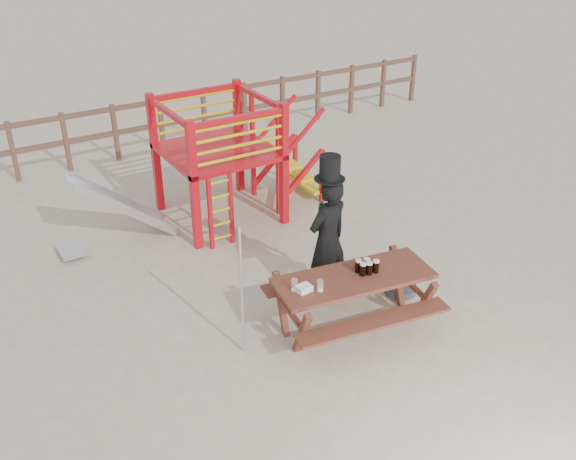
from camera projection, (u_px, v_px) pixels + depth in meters
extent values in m
plane|color=beige|center=(330.00, 326.00, 8.40)|extent=(60.00, 60.00, 0.00)
cube|color=brown|center=(136.00, 105.00, 13.11)|extent=(15.00, 0.06, 0.10)
cube|color=brown|center=(139.00, 129.00, 13.36)|extent=(15.00, 0.06, 0.10)
cube|color=brown|center=(13.00, 152.00, 12.21)|extent=(0.09, 0.09, 1.20)
cube|color=brown|center=(66.00, 142.00, 12.67)|extent=(0.09, 0.09, 1.20)
cube|color=brown|center=(115.00, 133.00, 13.13)|extent=(0.09, 0.09, 1.20)
cube|color=brown|center=(161.00, 124.00, 13.59)|extent=(0.09, 0.09, 1.20)
cube|color=brown|center=(204.00, 116.00, 14.05)|extent=(0.09, 0.09, 1.20)
cube|color=brown|center=(245.00, 109.00, 14.51)|extent=(0.09, 0.09, 1.20)
cube|color=brown|center=(282.00, 102.00, 14.96)|extent=(0.09, 0.09, 1.20)
cube|color=brown|center=(318.00, 96.00, 15.42)|extent=(0.09, 0.09, 1.20)
cube|color=brown|center=(351.00, 89.00, 15.88)|extent=(0.09, 0.09, 1.20)
cube|color=brown|center=(383.00, 83.00, 16.34)|extent=(0.09, 0.09, 1.20)
cube|color=brown|center=(413.00, 78.00, 16.80)|extent=(0.09, 0.09, 1.20)
cube|color=red|center=(194.00, 187.00, 9.72)|extent=(0.12, 0.12, 2.10)
cube|color=red|center=(284.00, 166.00, 10.46)|extent=(0.12, 0.12, 2.10)
cube|color=red|center=(155.00, 154.00, 10.92)|extent=(0.12, 0.12, 2.10)
cube|color=red|center=(239.00, 136.00, 11.65)|extent=(0.12, 0.12, 2.10)
cube|color=red|center=(218.00, 151.00, 10.62)|extent=(1.72, 1.72, 0.08)
cube|color=red|center=(239.00, 118.00, 9.63)|extent=(1.60, 0.08, 0.08)
cube|color=red|center=(195.00, 92.00, 10.83)|extent=(1.60, 0.08, 0.08)
cube|color=red|center=(168.00, 112.00, 9.87)|extent=(0.08, 1.60, 0.08)
cube|color=red|center=(259.00, 96.00, 10.60)|extent=(0.08, 1.60, 0.08)
cylinder|color=yellow|center=(240.00, 156.00, 9.93)|extent=(1.50, 0.05, 0.05)
cylinder|color=yellow|center=(197.00, 127.00, 11.13)|extent=(1.50, 0.05, 0.05)
cylinder|color=yellow|center=(240.00, 145.00, 9.84)|extent=(1.50, 0.05, 0.05)
cylinder|color=yellow|center=(196.00, 117.00, 11.04)|extent=(1.50, 0.05, 0.05)
cylinder|color=yellow|center=(239.00, 134.00, 9.76)|extent=(1.50, 0.05, 0.05)
cylinder|color=yellow|center=(196.00, 107.00, 10.96)|extent=(1.50, 0.05, 0.05)
cylinder|color=yellow|center=(239.00, 123.00, 9.67)|extent=(1.50, 0.05, 0.05)
cylinder|color=yellow|center=(195.00, 97.00, 10.87)|extent=(1.50, 0.05, 0.05)
cube|color=red|center=(210.00, 215.00, 9.90)|extent=(0.06, 0.06, 1.20)
cube|color=red|center=(231.00, 209.00, 10.07)|extent=(0.06, 0.06, 1.20)
cylinder|color=yellow|center=(222.00, 237.00, 10.20)|extent=(0.36, 0.04, 0.04)
cylinder|color=yellow|center=(221.00, 224.00, 10.08)|extent=(0.36, 0.04, 0.04)
cylinder|color=yellow|center=(221.00, 210.00, 9.97)|extent=(0.36, 0.04, 0.04)
cylinder|color=yellow|center=(220.00, 196.00, 9.86)|extent=(0.36, 0.04, 0.04)
cylinder|color=yellow|center=(219.00, 182.00, 9.74)|extent=(0.36, 0.04, 0.04)
cube|color=yellow|center=(268.00, 147.00, 11.11)|extent=(0.30, 0.90, 0.06)
cube|color=yellow|center=(282.00, 160.00, 11.38)|extent=(0.30, 0.90, 0.06)
cube|color=yellow|center=(295.00, 172.00, 11.65)|extent=(0.30, 0.90, 0.06)
cube|color=yellow|center=(307.00, 184.00, 11.93)|extent=(0.30, 0.90, 0.06)
cube|color=red|center=(301.00, 176.00, 11.19)|extent=(0.95, 0.08, 0.86)
cube|color=red|center=(275.00, 160.00, 11.86)|extent=(0.95, 0.08, 0.86)
cube|color=silver|center=(123.00, 206.00, 10.11)|extent=(1.53, 0.55, 1.21)
cube|color=silver|center=(128.00, 211.00, 9.89)|extent=(1.58, 0.04, 1.28)
cube|color=silver|center=(117.00, 198.00, 10.29)|extent=(1.58, 0.04, 1.28)
cube|color=silver|center=(71.00, 250.00, 9.95)|extent=(0.35, 0.55, 0.05)
cube|color=brown|center=(354.00, 278.00, 8.03)|extent=(2.11, 1.06, 0.05)
cube|color=brown|center=(374.00, 322.00, 7.73)|extent=(2.03, 0.60, 0.04)
cube|color=brown|center=(334.00, 276.00, 8.63)|extent=(2.03, 0.60, 0.04)
cube|color=brown|center=(291.00, 319.00, 7.93)|extent=(0.27, 1.21, 0.73)
cube|color=brown|center=(410.00, 289.00, 8.51)|extent=(0.27, 1.21, 0.73)
imported|color=black|center=(328.00, 240.00, 8.61)|extent=(0.72, 0.54, 1.78)
cube|color=#0C863F|center=(320.00, 222.00, 8.60)|extent=(0.07, 0.03, 0.42)
cylinder|color=black|center=(330.00, 179.00, 8.18)|extent=(0.40, 0.40, 0.01)
cylinder|color=black|center=(330.00, 167.00, 8.10)|extent=(0.27, 0.27, 0.31)
cube|color=white|center=(323.00, 156.00, 8.14)|extent=(0.14, 0.03, 0.04)
cylinder|color=#B2B2B7|center=(242.00, 292.00, 7.54)|extent=(0.04, 0.04, 1.75)
cylinder|color=#3E3E44|center=(400.00, 289.00, 9.08)|extent=(0.46, 0.46, 0.11)
cylinder|color=#3E3E44|center=(401.00, 283.00, 9.03)|extent=(0.05, 0.05, 0.09)
cube|color=white|center=(304.00, 288.00, 7.71)|extent=(0.19, 0.16, 0.08)
cylinder|color=black|center=(363.00, 270.00, 8.01)|extent=(0.08, 0.08, 0.15)
cylinder|color=beige|center=(363.00, 264.00, 7.97)|extent=(0.08, 0.08, 0.02)
cylinder|color=black|center=(369.00, 269.00, 8.03)|extent=(0.08, 0.08, 0.15)
cylinder|color=beige|center=(369.00, 263.00, 7.99)|extent=(0.08, 0.08, 0.02)
cylinder|color=black|center=(376.00, 267.00, 8.07)|extent=(0.08, 0.08, 0.15)
cylinder|color=beige|center=(376.00, 261.00, 8.03)|extent=(0.08, 0.08, 0.02)
cylinder|color=black|center=(358.00, 267.00, 8.08)|extent=(0.08, 0.08, 0.15)
cylinder|color=beige|center=(359.00, 261.00, 8.04)|extent=(0.08, 0.08, 0.02)
cylinder|color=black|center=(366.00, 265.00, 8.11)|extent=(0.08, 0.08, 0.15)
cylinder|color=beige|center=(367.00, 259.00, 8.07)|extent=(0.08, 0.08, 0.02)
cylinder|color=silver|center=(294.00, 285.00, 7.71)|extent=(0.08, 0.08, 0.15)
cylinder|color=beige|center=(294.00, 289.00, 7.75)|extent=(0.07, 0.07, 0.02)
cylinder|color=silver|center=(320.00, 285.00, 7.70)|extent=(0.08, 0.08, 0.15)
cylinder|color=beige|center=(320.00, 290.00, 7.73)|extent=(0.07, 0.07, 0.02)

